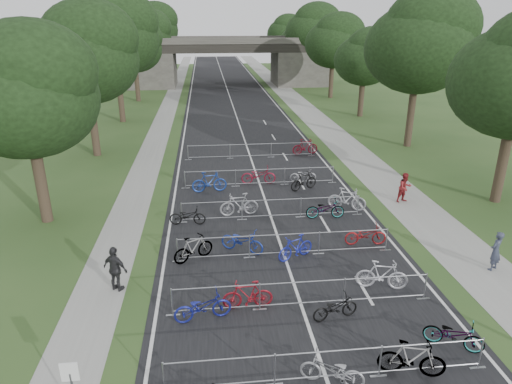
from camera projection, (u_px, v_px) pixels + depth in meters
road at (232, 102)px, 56.19m from camera, size 11.00×140.00×0.01m
sidewalk_right at (295, 101)px, 57.01m from camera, size 3.00×140.00×0.01m
sidewalk_left at (170, 103)px, 55.42m from camera, size 2.00×140.00×0.01m
lane_markings at (232, 102)px, 56.19m from camera, size 0.12×140.00×0.00m
overpass_bridge at (225, 61)px, 68.84m from camera, size 31.00×8.00×7.05m
park_sign at (71, 381)px, 11.44m from camera, size 0.45×0.06×1.83m
tree_left_0 at (27, 94)px, 21.09m from camera, size 6.72×6.72×10.25m
tree_left_1 at (86, 55)px, 31.93m from camera, size 7.56×7.56×11.53m
tree_right_1 at (421, 44)px, 34.21m from camera, size 8.18×8.18×12.47m
tree_left_2 at (115, 36)px, 42.77m from camera, size 8.40×8.40×12.81m
tree_right_2 at (366, 58)px, 46.05m from camera, size 6.16×6.16×9.39m
tree_left_3 at (134, 47)px, 54.49m from camera, size 6.72×6.72×10.25m
tree_right_3 at (334, 42)px, 56.83m from camera, size 7.17×7.17×10.93m
tree_left_4 at (145, 36)px, 65.33m from camera, size 7.56×7.56×11.53m
tree_right_4 at (313, 31)px, 67.61m from camera, size 8.18×8.18×12.47m
tree_left_5 at (153, 28)px, 76.17m from camera, size 8.40×8.40×12.81m
tree_right_5 at (297, 41)px, 79.45m from camera, size 6.16×6.16×9.39m
tree_left_6 at (160, 35)px, 87.89m from camera, size 6.72×6.72×10.25m
tree_right_6 at (286, 33)px, 90.23m from camera, size 7.17×7.17×10.93m
barrier_row_1 at (328, 366)px, 12.95m from camera, size 9.70×0.08×1.10m
barrier_row_2 at (302, 294)px, 16.29m from camera, size 9.70×0.08×1.10m
barrier_row_3 at (285, 245)px, 19.81m from camera, size 9.70×0.08×1.10m
barrier_row_4 at (272, 209)px, 23.52m from camera, size 9.70×0.08×1.10m
barrier_row_5 at (260, 177)px, 28.16m from camera, size 9.70×0.08×1.10m
barrier_row_6 at (251, 151)px, 33.73m from camera, size 9.70×0.08×1.10m
bike_5 at (332, 371)px, 12.84m from camera, size 1.95×1.28×0.97m
bike_6 at (412, 359)px, 13.15m from camera, size 2.02×1.06×1.17m
bike_7 at (454, 335)px, 14.31m from camera, size 1.90×1.49×0.96m
bike_8 at (203, 307)px, 15.62m from camera, size 2.09×1.07×1.05m
bike_9 at (248, 295)px, 16.24m from camera, size 1.83×0.54×1.09m
bike_10 at (335, 308)px, 15.69m from camera, size 1.77×0.93×0.88m
bike_11 at (382, 275)px, 17.40m from camera, size 2.05×1.02×1.19m
bike_12 at (193, 248)px, 19.46m from camera, size 1.90×1.43×1.14m
bike_13 at (242, 241)px, 20.17m from camera, size 2.13×1.64×1.07m
bike_14 at (296, 247)px, 19.59m from camera, size 1.85×1.29×1.09m
bike_15 at (365, 235)px, 20.82m from camera, size 1.94×0.80×1.00m
bike_16 at (187, 216)px, 22.85m from camera, size 1.86×0.78×0.95m
bike_17 at (239, 205)px, 23.86m from camera, size 2.10×0.77×1.24m
bike_18 at (325, 209)px, 23.57m from camera, size 2.02×0.76×1.05m
bike_19 at (347, 199)px, 24.58m from camera, size 2.12×1.34×1.24m
bike_20 at (209, 182)px, 27.11m from camera, size 2.13×0.78×1.25m
bike_21 at (258, 175)px, 28.45m from camera, size 2.18×0.86×1.13m
bike_22 at (304, 181)px, 27.44m from camera, size 1.91×1.24×1.12m
bike_23 at (303, 175)px, 28.89m from camera, size 1.68×0.64×0.88m
bike_27 at (305, 147)px, 34.54m from camera, size 2.09×0.90×1.22m
pedestrian_a at (496, 251)px, 18.63m from camera, size 0.75×0.68×1.71m
pedestrian_b at (405, 188)px, 25.56m from camera, size 0.99×0.87×1.71m
pedestrian_c at (115, 269)px, 17.19m from camera, size 1.15×0.92×1.82m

